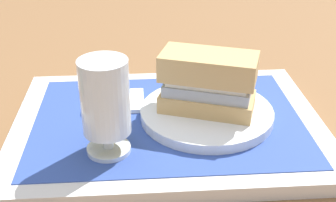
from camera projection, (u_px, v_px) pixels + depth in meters
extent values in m
plane|color=brown|center=(168.00, 131.00, 0.65)|extent=(3.00, 3.00, 0.00)
cube|color=silver|center=(168.00, 125.00, 0.65)|extent=(0.44, 0.32, 0.02)
cube|color=#2D4793|center=(168.00, 119.00, 0.64)|extent=(0.38, 0.27, 0.00)
cylinder|color=white|center=(206.00, 113.00, 0.64)|extent=(0.19, 0.19, 0.01)
cube|color=tan|center=(207.00, 101.00, 0.63)|extent=(0.14, 0.10, 0.02)
cube|color=#9EA3A8|center=(208.00, 88.00, 0.62)|extent=(0.13, 0.09, 0.02)
cube|color=silver|center=(208.00, 81.00, 0.62)|extent=(0.12, 0.08, 0.01)
sphere|color=#47932D|center=(173.00, 70.00, 0.63)|extent=(0.04, 0.04, 0.04)
cube|color=tan|center=(209.00, 66.00, 0.61)|extent=(0.14, 0.10, 0.04)
cylinder|color=silver|center=(109.00, 149.00, 0.57)|extent=(0.06, 0.06, 0.01)
cylinder|color=silver|center=(108.00, 139.00, 0.56)|extent=(0.01, 0.01, 0.02)
cylinder|color=silver|center=(105.00, 97.00, 0.53)|extent=(0.06, 0.06, 0.09)
cylinder|color=gold|center=(106.00, 116.00, 0.55)|extent=(0.06, 0.06, 0.04)
cylinder|color=white|center=(105.00, 98.00, 0.53)|extent=(0.05, 0.05, 0.01)
cube|color=white|center=(114.00, 101.00, 0.68)|extent=(0.09, 0.07, 0.01)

